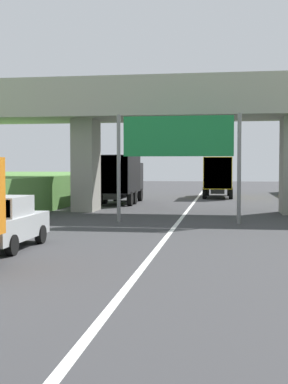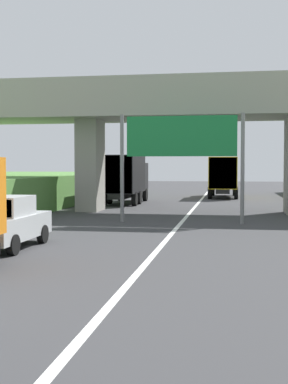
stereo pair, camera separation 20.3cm
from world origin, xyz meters
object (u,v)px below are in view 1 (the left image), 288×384
object	(u,v)px
overhead_highway_sign	(178,143)
car_silver	(3,223)
truck_yellow	(218,175)
truck_black	(121,177)

from	to	relation	value
overhead_highway_sign	car_silver	xyz separation A→B (m)	(-4.99, -8.62, -2.93)
overhead_highway_sign	car_silver	size ratio (longest dim) A/B	1.43
truck_yellow	truck_black	xyz separation A→B (m)	(-6.87, -8.43, 0.00)
truck_black	car_silver	world-z (taller)	truck_black
truck_yellow	truck_black	size ratio (longest dim) A/B	1.00
overhead_highway_sign	truck_yellow	distance (m)	20.98
overhead_highway_sign	car_silver	bearing A→B (deg)	-120.08
overhead_highway_sign	truck_black	bearing A→B (deg)	112.60
truck_yellow	car_silver	bearing A→B (deg)	-102.82
overhead_highway_sign	truck_yellow	bearing A→B (deg)	85.31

